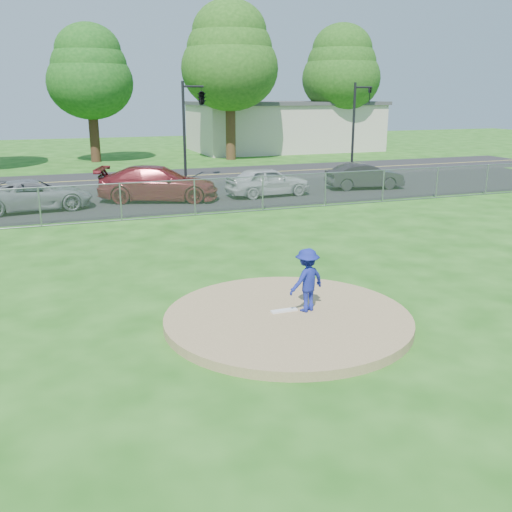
{
  "coord_description": "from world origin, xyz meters",
  "views": [
    {
      "loc": [
        -4.68,
        -10.67,
        4.81
      ],
      "look_at": [
        0.0,
        2.0,
        1.0
      ],
      "focal_mm": 40.0,
      "sensor_mm": 36.0,
      "label": 1
    }
  ],
  "objects_px": {
    "traffic_cone": "(30,202)",
    "parked_car_pearl": "(268,181)",
    "tree_far_right": "(341,68)",
    "traffic_signal_right": "(357,119)",
    "parked_car_charcoal": "(365,176)",
    "pitcher": "(307,280)",
    "tree_right": "(230,56)",
    "parked_car_gray": "(35,195)",
    "parked_car_darkred": "(158,183)",
    "traffic_signal_center": "(200,99)",
    "commercial_building": "(284,126)",
    "tree_center": "(90,72)"
  },
  "relations": [
    {
      "from": "tree_center",
      "to": "commercial_building",
      "type": "bearing_deg",
      "value": 13.24
    },
    {
      "from": "tree_right",
      "to": "parked_car_gray",
      "type": "bearing_deg",
      "value": -130.75
    },
    {
      "from": "tree_far_right",
      "to": "parked_car_darkred",
      "type": "distance_m",
      "value": 28.1
    },
    {
      "from": "parked_car_gray",
      "to": "parked_car_darkred",
      "type": "xyz_separation_m",
      "value": [
        5.46,
        0.48,
        0.15
      ]
    },
    {
      "from": "tree_center",
      "to": "traffic_signal_right",
      "type": "height_order",
      "value": "tree_center"
    },
    {
      "from": "traffic_cone",
      "to": "pitcher",
      "type": "bearing_deg",
      "value": -68.98
    },
    {
      "from": "tree_center",
      "to": "parked_car_pearl",
      "type": "height_order",
      "value": "tree_center"
    },
    {
      "from": "pitcher",
      "to": "parked_car_charcoal",
      "type": "xyz_separation_m",
      "value": [
        10.78,
        15.7,
        -0.23
      ]
    },
    {
      "from": "tree_center",
      "to": "tree_right",
      "type": "height_order",
      "value": "tree_right"
    },
    {
      "from": "commercial_building",
      "to": "tree_center",
      "type": "bearing_deg",
      "value": -166.76
    },
    {
      "from": "tree_center",
      "to": "traffic_signal_center",
      "type": "bearing_deg",
      "value": -67.51
    },
    {
      "from": "tree_center",
      "to": "traffic_signal_right",
      "type": "distance_m",
      "value": 19.64
    },
    {
      "from": "traffic_signal_center",
      "to": "pitcher",
      "type": "height_order",
      "value": "traffic_signal_center"
    },
    {
      "from": "tree_center",
      "to": "parked_car_darkred",
      "type": "height_order",
      "value": "tree_center"
    },
    {
      "from": "parked_car_darkred",
      "to": "parked_car_charcoal",
      "type": "distance_m",
      "value": 11.0
    },
    {
      "from": "traffic_cone",
      "to": "parked_car_pearl",
      "type": "bearing_deg",
      "value": 0.12
    },
    {
      "from": "traffic_cone",
      "to": "parked_car_charcoal",
      "type": "relative_size",
      "value": 0.18
    },
    {
      "from": "parked_car_pearl",
      "to": "parked_car_darkred",
      "type": "bearing_deg",
      "value": 80.95
    },
    {
      "from": "traffic_signal_center",
      "to": "pitcher",
      "type": "xyz_separation_m",
      "value": [
        -3.49,
        -21.92,
        -3.7
      ]
    },
    {
      "from": "parked_car_pearl",
      "to": "tree_far_right",
      "type": "bearing_deg",
      "value": -39.82
    },
    {
      "from": "pitcher",
      "to": "commercial_building",
      "type": "bearing_deg",
      "value": -131.39
    },
    {
      "from": "traffic_cone",
      "to": "traffic_signal_right",
      "type": "bearing_deg",
      "value": 18.43
    },
    {
      "from": "traffic_signal_center",
      "to": "parked_car_charcoal",
      "type": "distance_m",
      "value": 10.35
    },
    {
      "from": "tree_far_right",
      "to": "pitcher",
      "type": "distance_m",
      "value": 40.47
    },
    {
      "from": "tree_far_right",
      "to": "traffic_signal_right",
      "type": "xyz_separation_m",
      "value": [
        -5.76,
        -13.0,
        -3.7
      ]
    },
    {
      "from": "tree_far_right",
      "to": "parked_car_pearl",
      "type": "height_order",
      "value": "tree_far_right"
    },
    {
      "from": "tree_far_right",
      "to": "traffic_signal_right",
      "type": "relative_size",
      "value": 1.92
    },
    {
      "from": "parked_car_gray",
      "to": "parked_car_charcoal",
      "type": "relative_size",
      "value": 1.17
    },
    {
      "from": "traffic_signal_center",
      "to": "traffic_cone",
      "type": "height_order",
      "value": "traffic_signal_center"
    },
    {
      "from": "parked_car_gray",
      "to": "parked_car_pearl",
      "type": "distance_m",
      "value": 10.8
    },
    {
      "from": "traffic_signal_center",
      "to": "parked_car_charcoal",
      "type": "xyz_separation_m",
      "value": [
        7.29,
        -6.21,
        -3.93
      ]
    },
    {
      "from": "tree_far_right",
      "to": "traffic_cone",
      "type": "xyz_separation_m",
      "value": [
        -25.42,
        -19.55,
        -6.69
      ]
    },
    {
      "from": "pitcher",
      "to": "parked_car_pearl",
      "type": "xyz_separation_m",
      "value": [
        5.12,
        15.39,
        -0.19
      ]
    },
    {
      "from": "tree_center",
      "to": "parked_car_gray",
      "type": "height_order",
      "value": "tree_center"
    },
    {
      "from": "traffic_signal_center",
      "to": "parked_car_pearl",
      "type": "relative_size",
      "value": 1.34
    },
    {
      "from": "tree_far_right",
      "to": "parked_car_darkred",
      "type": "height_order",
      "value": "tree_far_right"
    },
    {
      "from": "tree_right",
      "to": "parked_car_gray",
      "type": "relative_size",
      "value": 2.44
    },
    {
      "from": "commercial_building",
      "to": "parked_car_pearl",
      "type": "bearing_deg",
      "value": -114.77
    },
    {
      "from": "tree_center",
      "to": "traffic_cone",
      "type": "height_order",
      "value": "tree_center"
    },
    {
      "from": "tree_center",
      "to": "pitcher",
      "type": "xyz_separation_m",
      "value": [
        1.48,
        -33.92,
        -5.56
      ]
    },
    {
      "from": "tree_center",
      "to": "traffic_signal_center",
      "type": "relative_size",
      "value": 1.76
    },
    {
      "from": "traffic_signal_center",
      "to": "commercial_building",
      "type": "bearing_deg",
      "value": 53.06
    },
    {
      "from": "tree_right",
      "to": "parked_car_charcoal",
      "type": "distance_m",
      "value": 17.79
    },
    {
      "from": "traffic_cone",
      "to": "parked_car_darkred",
      "type": "distance_m",
      "value": 5.73
    },
    {
      "from": "tree_far_right",
      "to": "traffic_cone",
      "type": "relative_size",
      "value": 14.72
    },
    {
      "from": "tree_far_right",
      "to": "parked_car_gray",
      "type": "relative_size",
      "value": 2.26
    },
    {
      "from": "pitcher",
      "to": "traffic_signal_right",
      "type": "bearing_deg",
      "value": -141.24
    },
    {
      "from": "commercial_building",
      "to": "traffic_signal_center",
      "type": "bearing_deg",
      "value": -126.94
    },
    {
      "from": "parked_car_charcoal",
      "to": "traffic_signal_right",
      "type": "bearing_deg",
      "value": -16.88
    },
    {
      "from": "parked_car_darkred",
      "to": "parked_car_gray",
      "type": "bearing_deg",
      "value": 113.68
    }
  ]
}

